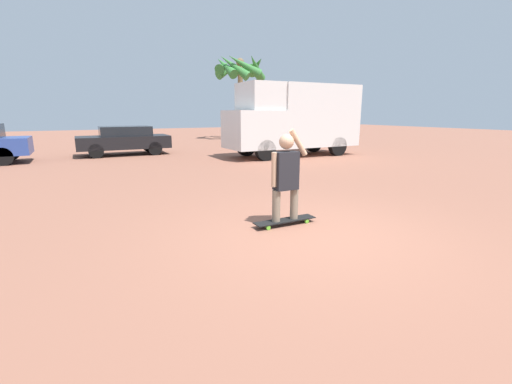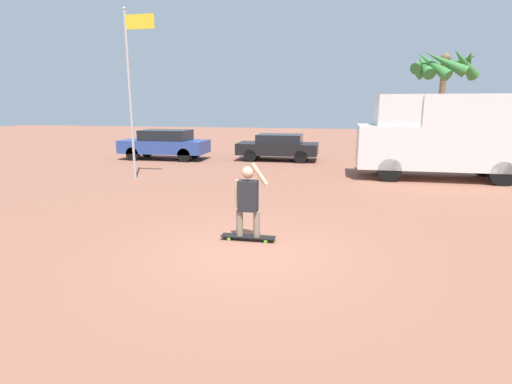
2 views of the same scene
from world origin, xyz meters
name	(u,v)px [view 1 (image 1 of 2)]	position (x,y,z in m)	size (l,w,h in m)	color
ground_plane	(314,235)	(0.00, 0.00, 0.00)	(80.00, 80.00, 0.00)	#935B47
skateboard	(285,221)	(-0.16, 0.64, 0.08)	(1.14, 0.25, 0.09)	black
person_skateboarder	(286,173)	(-0.16, 0.64, 0.92)	(0.69, 0.25, 1.56)	gray
camper_van	(295,118)	(5.49, 8.88, 1.70)	(6.03, 2.07, 3.12)	black
parked_car_black	(124,140)	(-1.31, 12.74, 0.70)	(3.98, 1.78, 1.30)	black
palm_tree_near_van	(240,69)	(7.56, 19.22, 4.95)	(4.00, 3.93, 5.98)	brown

